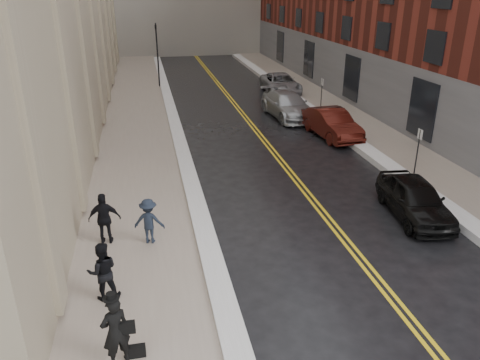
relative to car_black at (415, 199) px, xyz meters
name	(u,v)px	position (x,y,z in m)	size (l,w,h in m)	color
ground	(307,308)	(-5.71, -4.39, -0.74)	(160.00, 160.00, 0.00)	black
sidewalk_left	(137,139)	(-10.21, 11.61, -0.66)	(4.00, 64.00, 0.15)	gray
sidewalk_right	(360,125)	(3.29, 11.61, -0.66)	(3.00, 64.00, 0.15)	gray
lane_stripe_a	(256,133)	(-3.33, 11.61, -0.73)	(0.12, 64.00, 0.01)	gold
lane_stripe_b	(260,132)	(-3.09, 11.61, -0.73)	(0.12, 64.00, 0.01)	gold
snow_ridge_left	(178,135)	(-7.91, 11.61, -0.61)	(0.70, 60.80, 0.26)	white
snow_ridge_right	(332,126)	(1.44, 11.61, -0.59)	(0.85, 60.80, 0.30)	white
traffic_signal	(157,50)	(-8.31, 25.61, 2.35)	(0.18, 0.15, 5.20)	black
parking_sign_near	(418,148)	(2.19, 3.61, 0.62)	(0.06, 0.35, 2.23)	black
parking_sign_far	(322,92)	(2.19, 15.61, 0.62)	(0.06, 0.35, 2.23)	black
car_black	(415,199)	(0.00, 0.00, 0.00)	(1.74, 4.32, 1.47)	black
car_maroon	(332,124)	(0.68, 9.95, 0.06)	(1.68, 4.83, 1.59)	#43110C
car_silver_near	(287,105)	(-0.51, 14.60, 0.07)	(2.25, 5.55, 1.61)	#989B9F
car_silver_far	(281,84)	(1.09, 21.71, 0.02)	(2.51, 5.44, 1.51)	#A2A4AA
pedestrian_main	(115,331)	(-10.62, -5.54, 0.30)	(0.65, 0.42, 1.78)	black
pedestrian_a	(103,271)	(-11.05, -3.00, 0.26)	(0.82, 0.64, 1.70)	black
pedestrian_b	(149,221)	(-9.76, -0.19, 0.20)	(1.01, 0.58, 1.56)	#1A212F
pedestrian_c	(105,219)	(-11.18, 0.05, 0.30)	(1.04, 0.43, 1.78)	black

